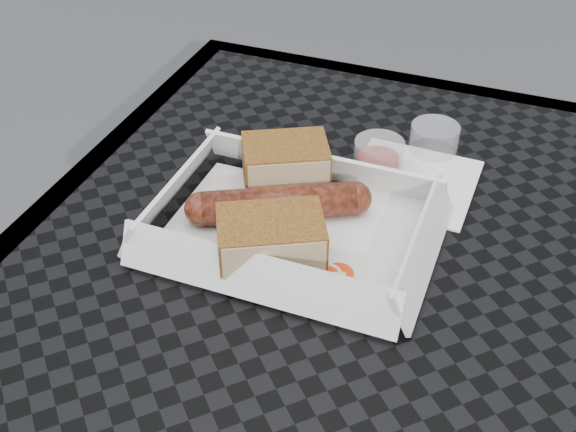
% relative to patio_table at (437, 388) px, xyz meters
% --- Properties ---
extents(patio_table, '(0.80, 0.80, 0.74)m').
position_rel_patio_table_xyz_m(patio_table, '(0.00, 0.00, 0.00)').
color(patio_table, black).
rests_on(patio_table, ground).
extents(food_tray, '(0.22, 0.15, 0.00)m').
position_rel_patio_table_xyz_m(food_tray, '(-0.15, 0.06, 0.08)').
color(food_tray, white).
rests_on(food_tray, patio_table).
extents(bratwurst, '(0.16, 0.10, 0.03)m').
position_rel_patio_table_xyz_m(bratwurst, '(-0.17, 0.07, 0.10)').
color(bratwurst, maroon).
rests_on(bratwurst, food_tray).
extents(bread_near, '(0.10, 0.09, 0.05)m').
position_rel_patio_table_xyz_m(bread_near, '(-0.18, 0.12, 0.10)').
color(bread_near, brown).
rests_on(bread_near, food_tray).
extents(bread_far, '(0.11, 0.09, 0.05)m').
position_rel_patio_table_xyz_m(bread_far, '(-0.16, 0.02, 0.10)').
color(bread_far, brown).
rests_on(bread_far, food_tray).
extents(veg_garnish, '(0.03, 0.03, 0.00)m').
position_rel_patio_table_xyz_m(veg_garnish, '(-0.11, 0.01, 0.08)').
color(veg_garnish, red).
rests_on(veg_garnish, food_tray).
extents(napkin, '(0.12, 0.12, 0.00)m').
position_rel_patio_table_xyz_m(napkin, '(-0.07, 0.18, 0.08)').
color(napkin, white).
rests_on(napkin, patio_table).
extents(condiment_cup_sauce, '(0.05, 0.05, 0.03)m').
position_rel_patio_table_xyz_m(condiment_cup_sauce, '(-0.11, 0.19, 0.09)').
color(condiment_cup_sauce, maroon).
rests_on(condiment_cup_sauce, patio_table).
extents(condiment_cup_empty, '(0.05, 0.05, 0.03)m').
position_rel_patio_table_xyz_m(condiment_cup_empty, '(-0.07, 0.24, 0.09)').
color(condiment_cup_empty, silver).
rests_on(condiment_cup_empty, patio_table).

